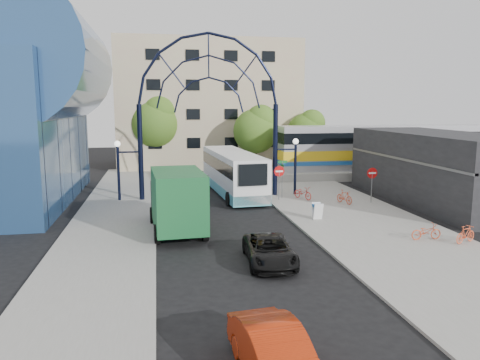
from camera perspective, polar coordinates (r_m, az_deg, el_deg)
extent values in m
plane|color=black|center=(21.77, 0.53, -9.42)|extent=(120.00, 120.00, 0.00)
cube|color=gray|center=(27.86, 15.42, -5.48)|extent=(8.00, 56.00, 0.12)
cube|color=gray|center=(27.30, -15.48, -5.78)|extent=(5.00, 50.00, 0.12)
cylinder|color=black|center=(34.48, -12.03, 3.21)|extent=(0.36, 0.36, 7.00)
cylinder|color=black|center=(35.57, 4.32, 3.56)|extent=(0.36, 0.36, 7.00)
cylinder|color=black|center=(34.75, -14.58, 0.67)|extent=(0.20, 0.20, 4.00)
cylinder|color=black|center=(36.17, 6.74, 1.22)|extent=(0.20, 0.20, 4.00)
sphere|color=white|center=(34.51, -14.73, 4.29)|extent=(0.44, 0.44, 0.44)
sphere|color=white|center=(35.94, 6.81, 4.70)|extent=(0.44, 0.44, 0.44)
cylinder|color=slate|center=(33.90, 4.78, -0.61)|extent=(0.06, 0.06, 2.20)
cylinder|color=red|center=(33.75, 4.80, 1.07)|extent=(0.80, 0.04, 0.80)
cube|color=white|center=(33.72, 4.82, 1.06)|extent=(0.55, 0.02, 0.12)
cylinder|color=slate|center=(34.19, 15.75, -0.84)|extent=(0.06, 0.06, 2.20)
cylinder|color=red|center=(34.04, 15.82, 0.82)|extent=(0.76, 0.04, 0.76)
cube|color=white|center=(34.01, 15.84, 0.82)|extent=(0.55, 0.02, 0.12)
cylinder|color=slate|center=(34.53, 5.17, 0.07)|extent=(0.05, 0.05, 2.80)
cube|color=#146626|center=(34.35, 5.21, 2.21)|extent=(0.70, 0.03, 0.18)
cube|color=#146626|center=(34.38, 5.20, 1.80)|extent=(0.03, 0.70, 0.18)
cube|color=white|center=(28.44, 9.53, -3.82)|extent=(0.55, 0.26, 0.99)
cube|color=white|center=(28.76, 9.30, -3.67)|extent=(0.55, 0.26, 0.99)
cube|color=#1E59A5|center=(28.53, 9.43, -3.09)|extent=(0.55, 0.42, 0.14)
cylinder|color=#294C7D|center=(36.36, -23.72, 13.22)|extent=(9.00, 16.00, 9.00)
cube|color=black|center=(36.46, 22.93, 1.42)|extent=(6.00, 16.00, 5.00)
cube|color=tan|center=(55.60, -4.13, 9.16)|extent=(20.00, 12.00, 14.00)
cube|color=gray|center=(48.97, 19.12, 0.94)|extent=(32.00, 5.00, 0.80)
cube|color=#B7B7BC|center=(48.70, 19.28, 3.86)|extent=(25.00, 3.00, 4.20)
cube|color=gold|center=(48.75, 19.24, 3.15)|extent=(25.10, 3.05, 0.90)
cube|color=black|center=(48.62, 19.34, 5.03)|extent=(25.05, 3.05, 1.00)
cube|color=#1E59A5|center=(48.82, 19.20, 2.34)|extent=(25.10, 3.05, 0.35)
cylinder|color=#382314|center=(47.65, 1.87, 2.27)|extent=(0.36, 0.36, 2.52)
sphere|color=#38661B|center=(47.39, 1.89, 5.97)|extent=(4.48, 4.48, 4.48)
sphere|color=#38661B|center=(47.15, 2.57, 7.32)|extent=(3.08, 3.08, 3.08)
cylinder|color=#382314|center=(50.59, -10.25, 2.73)|extent=(0.36, 0.36, 2.88)
sphere|color=#38661B|center=(50.33, -10.36, 6.72)|extent=(5.12, 5.12, 5.12)
sphere|color=#38661B|center=(50.00, -9.83, 8.19)|extent=(3.52, 3.52, 3.52)
cylinder|color=#382314|center=(51.14, 8.00, 2.55)|extent=(0.36, 0.36, 2.34)
sphere|color=#38661B|center=(50.89, 8.08, 5.75)|extent=(4.16, 4.16, 4.16)
sphere|color=#38661B|center=(50.72, 8.75, 6.90)|extent=(2.86, 2.86, 2.86)
cube|color=white|center=(36.72, -0.91, 1.10)|extent=(3.43, 12.04, 3.00)
cube|color=#59B6C6|center=(36.91, -0.91, -0.81)|extent=(3.46, 12.05, 0.72)
cube|color=black|center=(36.64, -0.92, 2.06)|extent=(3.47, 11.81, 0.93)
cube|color=black|center=(30.86, 1.60, 0.64)|extent=(1.96, 0.28, 1.45)
cube|color=black|center=(42.45, -2.71, 1.97)|extent=(2.49, 0.35, 1.65)
cylinder|color=black|center=(40.23, -3.88, -0.11)|extent=(0.36, 1.01, 0.99)
cylinder|color=black|center=(40.75, -0.31, 0.03)|extent=(0.36, 1.01, 0.99)
cylinder|color=black|center=(32.43, -1.37, -2.32)|extent=(0.36, 1.01, 0.99)
cylinder|color=black|center=(33.07, 2.99, -2.11)|extent=(0.36, 1.01, 0.99)
cube|color=black|center=(28.20, -8.22, -2.76)|extent=(2.59, 2.69, 2.33)
cube|color=black|center=(29.36, -8.47, -1.35)|extent=(2.12, 0.24, 1.06)
cube|color=#185C2E|center=(24.94, -7.56, -2.32)|extent=(2.84, 5.02, 2.97)
cylinder|color=black|center=(27.95, -10.62, -4.31)|extent=(0.34, 1.03, 1.02)
cylinder|color=black|center=(28.17, -5.65, -4.09)|extent=(0.34, 1.03, 1.02)
cylinder|color=black|center=(23.96, -10.07, -6.55)|extent=(0.34, 1.03, 1.02)
cylinder|color=black|center=(24.21, -4.28, -6.27)|extent=(0.34, 1.03, 1.02)
imported|color=black|center=(20.82, 3.61, -8.55)|extent=(2.32, 4.51, 1.22)
imported|color=#A5250A|center=(12.63, 4.39, -20.41)|extent=(1.95, 4.35, 1.39)
imported|color=red|center=(34.53, 7.67, -1.54)|extent=(1.31, 1.89, 0.94)
imported|color=#CA4528|center=(33.47, 12.61, -2.02)|extent=(0.93, 1.62, 0.94)
imported|color=#CD4A29|center=(25.81, 21.75, -5.86)|extent=(1.61, 0.59, 0.84)
imported|color=#EA562E|center=(25.98, 25.79, -5.98)|extent=(1.52, 0.93, 0.88)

